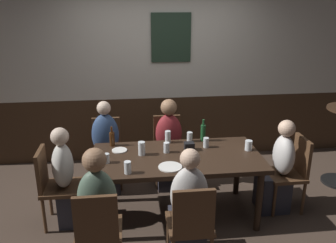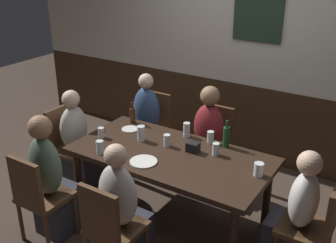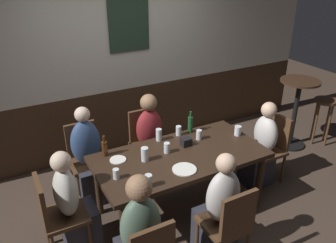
% 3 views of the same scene
% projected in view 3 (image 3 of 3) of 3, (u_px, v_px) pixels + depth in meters
% --- Properties ---
extents(ground_plane, '(12.00, 12.00, 0.00)m').
position_uv_depth(ground_plane, '(179.00, 209.00, 3.95)').
color(ground_plane, '#423328').
extents(wall_back, '(6.40, 0.13, 2.60)m').
position_uv_depth(wall_back, '(120.00, 64.00, 4.68)').
color(wall_back, '#3D2819').
rests_on(wall_back, ground_plane).
extents(dining_table, '(1.83, 0.92, 0.74)m').
position_uv_depth(dining_table, '(180.00, 161.00, 3.66)').
color(dining_table, black).
rests_on(dining_table, ground_plane).
extents(chair_head_west, '(0.40, 0.40, 0.88)m').
position_uv_depth(chair_head_west, '(56.00, 213.00, 3.16)').
color(chair_head_west, '#513521').
rests_on(chair_head_west, ground_plane).
extents(chair_head_east, '(0.40, 0.40, 0.88)m').
position_uv_depth(chair_head_east, '(271.00, 145.00, 4.30)').
color(chair_head_east, '#513521').
rests_on(chair_head_east, ground_plane).
extents(chair_mid_far, '(0.40, 0.40, 0.88)m').
position_uv_depth(chair_mid_far, '(146.00, 140.00, 4.42)').
color(chair_mid_far, '#513521').
rests_on(chair_mid_far, ground_plane).
extents(chair_mid_near, '(0.40, 0.40, 0.88)m').
position_uv_depth(chair_mid_near, '(229.00, 223.00, 3.04)').
color(chair_mid_near, '#513521').
rests_on(chair_mid_near, ground_plane).
extents(chair_left_far, '(0.40, 0.40, 0.88)m').
position_uv_depth(chair_left_far, '(85.00, 155.00, 4.08)').
color(chair_left_far, '#513521').
rests_on(chair_left_far, ground_plane).
extents(person_head_west, '(0.37, 0.34, 1.11)m').
position_uv_depth(person_head_west, '(74.00, 210.00, 3.24)').
color(person_head_west, '#2D2D38').
rests_on(person_head_west, ground_plane).
extents(person_head_east, '(0.37, 0.34, 1.10)m').
position_uv_depth(person_head_east, '(261.00, 150.00, 4.25)').
color(person_head_east, '#2D2D38').
rests_on(person_head_east, ground_plane).
extents(person_mid_far, '(0.34, 0.37, 1.16)m').
position_uv_depth(person_mid_far, '(151.00, 145.00, 4.29)').
color(person_mid_far, '#2D2D38').
rests_on(person_mid_far, ground_plane).
extents(person_mid_near, '(0.34, 0.37, 1.15)m').
position_uv_depth(person_mid_near, '(218.00, 214.00, 3.17)').
color(person_mid_near, '#2D2D38').
rests_on(person_mid_near, ground_plane).
extents(person_left_near, '(0.34, 0.37, 1.20)m').
position_uv_depth(person_left_near, '(139.00, 243.00, 2.81)').
color(person_left_near, '#2D2D38').
rests_on(person_left_near, ground_plane).
extents(person_left_far, '(0.34, 0.37, 1.16)m').
position_uv_depth(person_left_far, '(89.00, 162.00, 3.95)').
color(person_left_far, '#2D2D38').
rests_on(person_left_far, ground_plane).
extents(tumbler_short, '(0.06, 0.06, 0.12)m').
position_uv_depth(tumbler_short, '(179.00, 131.00, 4.00)').
color(tumbler_short, silver).
rests_on(tumbler_short, dining_table).
extents(tumbler_water, '(0.06, 0.06, 0.10)m').
position_uv_depth(tumbler_water, '(116.00, 174.00, 3.22)').
color(tumbler_water, silver).
rests_on(tumbler_water, dining_table).
extents(beer_glass_tall, '(0.07, 0.07, 0.12)m').
position_uv_depth(beer_glass_tall, '(167.00, 148.00, 3.64)').
color(beer_glass_tall, silver).
rests_on(beer_glass_tall, dining_table).
extents(pint_glass_amber, '(0.08, 0.08, 0.15)m').
position_uv_depth(pint_glass_amber, '(145.00, 155.00, 3.49)').
color(pint_glass_amber, silver).
rests_on(pint_glass_amber, dining_table).
extents(highball_clear, '(0.07, 0.07, 0.14)m').
position_uv_depth(highball_clear, '(159.00, 135.00, 3.88)').
color(highball_clear, silver).
rests_on(highball_clear, dining_table).
extents(pint_glass_stout, '(0.07, 0.07, 0.13)m').
position_uv_depth(pint_glass_stout, '(149.00, 182.00, 3.10)').
color(pint_glass_stout, silver).
rests_on(pint_glass_stout, dining_table).
extents(pint_glass_pale, '(0.08, 0.08, 0.11)m').
position_uv_depth(pint_glass_pale, '(238.00, 131.00, 4.00)').
color(pint_glass_pale, silver).
rests_on(pint_glass_pale, dining_table).
extents(beer_glass_half, '(0.06, 0.06, 0.12)m').
position_uv_depth(beer_glass_half, '(199.00, 135.00, 3.91)').
color(beer_glass_half, silver).
rests_on(beer_glass_half, dining_table).
extents(beer_bottle_green, '(0.06, 0.06, 0.27)m').
position_uv_depth(beer_bottle_green, '(190.00, 124.00, 4.04)').
color(beer_bottle_green, '#194723').
rests_on(beer_bottle_green, dining_table).
extents(beer_bottle_brown, '(0.06, 0.06, 0.23)m').
position_uv_depth(beer_bottle_brown, '(105.00, 148.00, 3.57)').
color(beer_bottle_brown, '#42230F').
rests_on(beer_bottle_brown, dining_table).
extents(plate_white_large, '(0.24, 0.24, 0.01)m').
position_uv_depth(plate_white_large, '(184.00, 169.00, 3.36)').
color(plate_white_large, white).
rests_on(plate_white_large, dining_table).
extents(plate_white_small, '(0.17, 0.17, 0.01)m').
position_uv_depth(plate_white_small, '(118.00, 160.00, 3.52)').
color(plate_white_small, white).
rests_on(plate_white_small, dining_table).
extents(condiment_caddy, '(0.11, 0.09, 0.09)m').
position_uv_depth(condiment_caddy, '(186.00, 142.00, 3.78)').
color(condiment_caddy, black).
rests_on(condiment_caddy, dining_table).
extents(side_bar_table, '(0.56, 0.56, 1.05)m').
position_uv_depth(side_bar_table, '(296.00, 108.00, 5.04)').
color(side_bar_table, black).
rests_on(side_bar_table, ground_plane).
extents(bar_stool, '(0.34, 0.34, 0.72)m').
position_uv_depth(bar_stool, '(324.00, 109.00, 5.14)').
color(bar_stool, '#513521').
rests_on(bar_stool, ground_plane).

